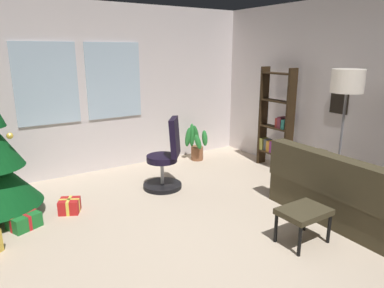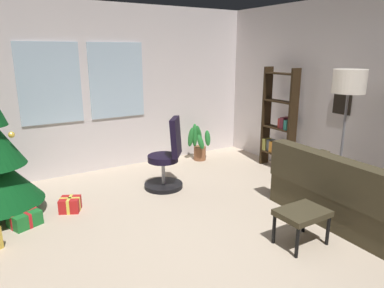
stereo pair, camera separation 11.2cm
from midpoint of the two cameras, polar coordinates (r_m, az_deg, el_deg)
name	(u,v)px [view 1 (the left image)]	position (r m, az deg, el deg)	size (l,w,h in m)	color
ground_plane	(229,262)	(3.62, 5.08, -18.65)	(5.16, 6.39, 0.10)	#C5B199
wall_back_with_windows	(104,89)	(5.92, -14.60, 8.68)	(5.16, 0.12, 2.68)	silver
couch	(376,202)	(4.54, 27.16, -8.35)	(1.65, 2.15, 0.83)	#3C3523
footstool	(304,214)	(3.83, 16.91, -10.82)	(0.51, 0.37, 0.38)	#3C3523
gift_box_red	(70,206)	(4.67, -19.97, -9.45)	(0.31, 0.30, 0.18)	red
gift_box_green	(24,221)	(4.51, -26.34, -11.14)	(0.38, 0.36, 0.17)	#1E722D
office_chair	(166,162)	(5.05, -4.88, -2.89)	(0.60, 0.59, 1.04)	black
bookshelf	(276,125)	(6.01, 12.99, 2.97)	(0.18, 0.64, 1.69)	black
floor_lamp	(347,90)	(4.62, 23.23, 8.08)	(0.38, 0.38, 1.74)	slate
potted_plant	(196,144)	(6.37, 0.14, 0.04)	(0.44, 0.43, 0.67)	brown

